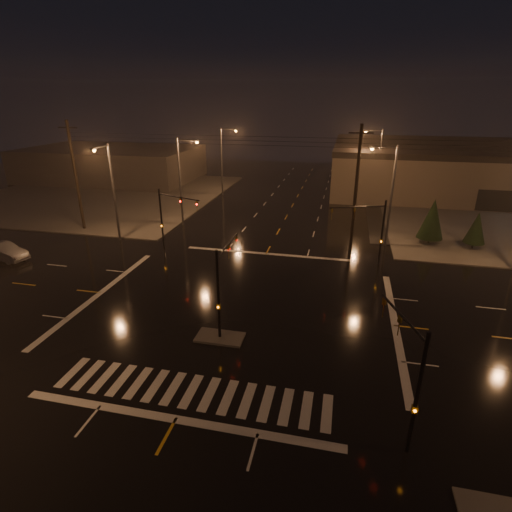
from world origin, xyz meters
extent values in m
plane|color=black|center=(0.00, 0.00, 0.00)|extent=(140.00, 140.00, 0.00)
cube|color=#4C4A44|center=(-30.00, 30.00, 0.06)|extent=(36.00, 36.00, 0.12)
cube|color=#4C4A44|center=(0.00, -4.00, 0.07)|extent=(3.00, 1.60, 0.15)
cube|color=beige|center=(0.00, -9.00, 0.01)|extent=(15.00, 2.60, 0.01)
cube|color=beige|center=(0.00, -11.00, 0.01)|extent=(16.00, 0.50, 0.01)
cube|color=beige|center=(0.00, 11.00, 0.01)|extent=(16.00, 0.50, 0.01)
cube|color=#413B39|center=(-35.00, 42.00, 2.80)|extent=(30.00, 18.00, 5.60)
cylinder|color=black|center=(0.00, -4.00, 3.00)|extent=(0.18, 0.18, 6.00)
cylinder|color=black|center=(0.00, -1.75, 5.50)|extent=(0.12, 4.50, 0.12)
imported|color=#594707|center=(0.00, 0.27, 5.45)|extent=(0.16, 0.20, 1.00)
cube|color=#594707|center=(0.00, -4.00, 2.30)|extent=(0.25, 0.18, 0.35)
cylinder|color=black|center=(10.50, 10.50, 3.00)|extent=(0.18, 0.18, 6.00)
cylinder|color=black|center=(8.15, 9.64, 5.50)|extent=(4.74, 1.82, 0.12)
imported|color=#594707|center=(6.04, 8.88, 5.45)|extent=(0.24, 0.22, 1.00)
cube|color=#594707|center=(10.50, 10.50, 2.30)|extent=(0.25, 0.18, 0.35)
cylinder|color=black|center=(-10.50, 10.50, 3.00)|extent=(0.18, 0.18, 6.00)
cylinder|color=black|center=(-8.15, 9.64, 5.50)|extent=(4.74, 1.82, 0.12)
imported|color=#594707|center=(-6.04, 8.88, 5.45)|extent=(0.24, 0.22, 1.00)
cube|color=#594707|center=(-10.50, 10.50, 2.30)|extent=(0.25, 0.18, 0.35)
cylinder|color=black|center=(10.50, -10.50, 3.00)|extent=(0.18, 0.18, 6.00)
cylinder|color=black|center=(9.82, -8.62, 5.50)|extent=(1.48, 3.80, 0.12)
imported|color=#594707|center=(9.20, -6.93, 5.45)|extent=(0.22, 0.24, 1.00)
cube|color=#594707|center=(10.50, -10.50, 2.30)|extent=(0.25, 0.18, 0.35)
cylinder|color=#38383A|center=(-11.50, 18.00, 5.00)|extent=(0.24, 0.24, 10.00)
cylinder|color=#38383A|center=(-10.30, 18.00, 9.80)|extent=(2.40, 0.14, 0.14)
cube|color=#38383A|center=(-9.20, 18.00, 9.75)|extent=(0.70, 0.30, 0.18)
sphere|color=orange|center=(-9.20, 18.00, 9.62)|extent=(0.32, 0.32, 0.32)
cylinder|color=#38383A|center=(-11.50, 34.00, 5.00)|extent=(0.24, 0.24, 10.00)
cylinder|color=#38383A|center=(-10.30, 34.00, 9.80)|extent=(2.40, 0.14, 0.14)
cube|color=#38383A|center=(-9.20, 34.00, 9.75)|extent=(0.70, 0.30, 0.18)
sphere|color=orange|center=(-9.20, 34.00, 9.62)|extent=(0.32, 0.32, 0.32)
cylinder|color=#38383A|center=(11.50, 16.00, 5.00)|extent=(0.24, 0.24, 10.00)
cylinder|color=#38383A|center=(10.30, 16.00, 9.80)|extent=(2.40, 0.14, 0.14)
cube|color=#38383A|center=(9.20, 16.00, 9.75)|extent=(0.70, 0.30, 0.18)
sphere|color=orange|center=(9.20, 16.00, 9.62)|extent=(0.32, 0.32, 0.32)
cylinder|color=#38383A|center=(11.50, 36.00, 5.00)|extent=(0.24, 0.24, 10.00)
cylinder|color=#38383A|center=(10.30, 36.00, 9.80)|extent=(2.40, 0.14, 0.14)
cube|color=#38383A|center=(9.20, 36.00, 9.75)|extent=(0.70, 0.30, 0.18)
sphere|color=orange|center=(9.20, 36.00, 9.62)|extent=(0.32, 0.32, 0.32)
cylinder|color=#38383A|center=(-16.00, 11.50, 5.00)|extent=(0.24, 0.24, 10.00)
cylinder|color=#38383A|center=(-16.00, 10.30, 9.80)|extent=(0.14, 2.40, 0.14)
cube|color=#38383A|center=(-16.00, 9.20, 9.75)|extent=(0.30, 0.70, 0.18)
sphere|color=orange|center=(-16.00, 9.20, 9.62)|extent=(0.32, 0.32, 0.32)
cylinder|color=black|center=(-22.00, 14.00, 6.00)|extent=(0.32, 0.32, 12.00)
cube|color=black|center=(-22.00, 14.00, 11.20)|extent=(2.20, 0.12, 0.12)
cylinder|color=black|center=(8.00, 14.00, 6.00)|extent=(0.32, 0.32, 12.00)
cube|color=black|center=(8.00, 14.00, 11.20)|extent=(2.20, 0.12, 0.12)
cylinder|color=black|center=(15.88, 17.38, 0.35)|extent=(0.18, 0.18, 0.70)
cone|color=black|center=(15.88, 17.38, 2.71)|extent=(2.58, 2.58, 4.02)
cylinder|color=black|center=(19.92, 16.72, 0.35)|extent=(0.18, 0.18, 0.70)
cone|color=black|center=(19.92, 16.72, 2.27)|extent=(2.01, 2.01, 3.13)
imported|color=slate|center=(-23.59, 4.17, 0.79)|extent=(5.01, 2.53, 1.58)
camera|label=1|loc=(6.94, -24.50, 14.27)|focal=28.00mm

